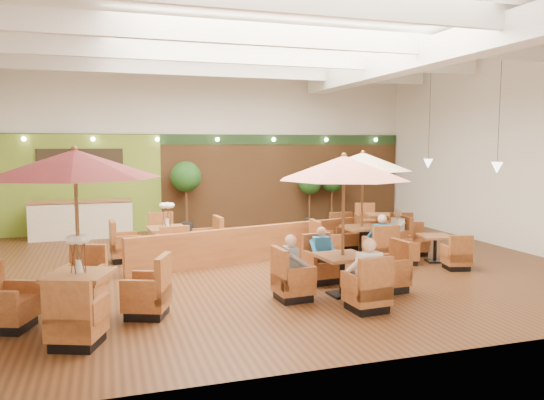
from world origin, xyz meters
name	(u,v)px	position (x,y,z in m)	size (l,w,h in m)	color
room	(262,115)	(0.25, 1.22, 3.63)	(14.04, 14.00, 5.52)	#381E0F
service_counter	(82,219)	(-4.40, 5.10, 0.58)	(3.00, 0.75, 1.18)	beige
booth_divider	(252,244)	(-0.26, 0.34, 0.44)	(6.36, 0.18, 0.88)	brown
table_0	(77,206)	(-4.12, -3.17, 1.92)	(2.99, 2.99, 2.87)	brown
table_1	(343,199)	(0.61, -3.00, 1.85)	(2.70, 2.70, 2.74)	brown
table_2	(362,185)	(2.57, 0.04, 1.86)	(2.69, 2.69, 2.74)	brown
table_3	(167,242)	(-2.22, 1.28, 0.44)	(2.80, 2.80, 1.60)	brown
table_4	(426,250)	(3.79, -1.02, 0.31)	(1.62, 2.34, 0.84)	brown
table_5	(381,227)	(4.28, 2.08, 0.38)	(1.10, 2.78, 0.99)	brown
topiary_0	(186,179)	(-1.15, 5.30, 1.74)	(1.00, 1.00, 2.33)	black
topiary_1	(310,184)	(3.21, 5.30, 1.48)	(0.85, 0.85, 1.98)	black
topiary_2	(332,182)	(4.07, 5.30, 1.55)	(0.90, 0.90, 2.08)	black
diner_0	(367,267)	(0.61, -4.00, 0.77)	(0.42, 0.34, 0.83)	white
diner_1	(322,248)	(0.61, -2.00, 0.73)	(0.36, 0.29, 0.71)	#2568A4
diner_2	(293,260)	(-0.39, -3.00, 0.75)	(0.31, 0.39, 0.78)	slate
diner_3	(381,234)	(2.57, -0.96, 0.75)	(0.40, 0.33, 0.77)	#2568A4
diner_4	(396,227)	(3.57, 0.04, 0.73)	(0.28, 0.35, 0.73)	white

